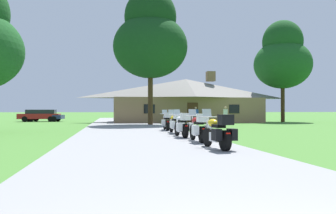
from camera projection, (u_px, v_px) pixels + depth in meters
ground_plane at (133, 131)px, 21.86m from camera, size 500.00×500.00×0.00m
asphalt_driveway at (135, 133)px, 19.89m from camera, size 6.40×80.00×0.06m
motorcycle_yellow_nearest_to_camera at (219, 132)px, 11.18m from camera, size 0.86×2.08×1.30m
motorcycle_red_second_in_row at (199, 128)px, 13.87m from camera, size 0.73×2.08×1.30m
motorcycle_white_third_in_row at (182, 125)px, 16.29m from camera, size 0.80×2.08×1.30m
motorcycle_yellow_fourth_in_row at (175, 123)px, 19.07m from camera, size 0.78×2.08×1.30m
motorcycle_silver_farthest_in_row at (167, 122)px, 21.94m from camera, size 0.73×2.08×1.30m
stone_lodge at (186, 100)px, 38.70m from camera, size 16.69×6.89×5.67m
bystander_blue_shirt_near_lodge at (196, 114)px, 34.30m from camera, size 0.53×0.32×1.67m
bystander_white_shirt_beside_signpost at (225, 115)px, 31.94m from camera, size 0.32×0.53×1.67m
tree_right_of_lodge at (283, 58)px, 39.99m from camera, size 6.49×6.49×11.60m
tree_by_lodge_front at (150, 38)px, 31.05m from camera, size 6.59×6.59×12.07m
parked_red_suv_far_left at (40, 115)px, 40.87m from camera, size 4.64×1.99×1.40m
parked_navy_sedan_far_left at (45, 116)px, 41.05m from camera, size 4.40×2.36×1.20m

